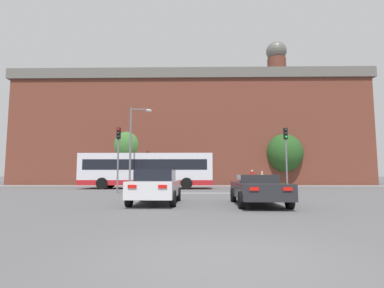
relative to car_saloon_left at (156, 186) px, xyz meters
name	(u,v)px	position (x,y,z in m)	size (l,w,h in m)	color
ground_plane	(222,257)	(2.17, -8.38, -0.76)	(400.00, 400.00, 0.00)	#545456
stop_line_strip	(203,193)	(2.17, 7.52, -0.76)	(8.74, 0.30, 0.01)	silver
far_pavement	(201,186)	(2.17, 20.76, -0.75)	(69.71, 2.50, 0.01)	gray
brick_civic_building	(191,132)	(0.89, 30.47, 6.69)	(46.48, 14.60, 21.23)	brown
car_saloon_left	(156,186)	(0.00, 0.00, 0.00)	(1.97, 4.38, 1.48)	silver
car_roadster_right	(258,189)	(4.32, -0.50, -0.10)	(2.01, 4.68, 1.25)	#232328
bus_crossing_lead	(147,170)	(-2.75, 13.78, 0.92)	(11.72, 2.67, 3.13)	silver
traffic_light_far_left	(147,163)	(-3.83, 20.40, 1.85)	(0.26, 0.31, 3.85)	slate
traffic_light_near_right	(286,149)	(8.09, 8.09, 2.29)	(0.26, 0.31, 4.57)	slate
traffic_light_near_left	(118,149)	(-3.79, 7.84, 2.29)	(0.26, 0.31, 4.58)	slate
street_lamp_junction	(134,139)	(-3.36, 11.07, 3.37)	(1.80, 0.36, 6.76)	slate
pedestrian_waiting	(165,176)	(-1.93, 20.96, 0.32)	(0.42, 0.26, 1.82)	#333851
pedestrian_walking_east	(252,176)	(7.99, 20.97, 0.30)	(0.44, 0.44, 1.79)	brown
pedestrian_walking_west	(262,177)	(8.91, 19.98, 0.20)	(0.33, 0.45, 1.64)	black
tree_by_building	(130,146)	(-7.00, 25.39, 4.19)	(4.94, 4.94, 7.55)	#4C3823
tree_kerbside	(284,153)	(12.47, 23.68, 3.14)	(4.47, 4.47, 6.25)	#4C3823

